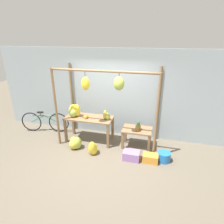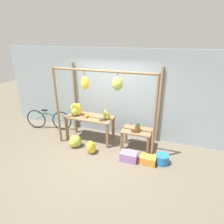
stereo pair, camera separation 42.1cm
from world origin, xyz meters
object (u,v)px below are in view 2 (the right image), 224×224
(banana_pile_on_table, at_px, (76,110))
(parked_bicycle, at_px, (49,120))
(orange_pile, at_px, (87,116))
(banana_pile_ground_left, at_px, (76,141))
(banana_pile_ground_right, at_px, (91,148))
(fruit_crate_white, at_px, (129,156))
(fruit_crate_purple, at_px, (148,160))
(papaya_pile, at_px, (106,115))
(blue_bucket, at_px, (162,159))
(pineapple_cluster, at_px, (138,127))

(banana_pile_on_table, bearing_deg, parked_bicycle, 170.27)
(orange_pile, distance_m, banana_pile_ground_left, 0.84)
(banana_pile_ground_right, xyz_separation_m, parked_bicycle, (-2.07, 0.88, 0.20))
(banana_pile_ground_right, height_order, fruit_crate_white, banana_pile_ground_right)
(banana_pile_on_table, distance_m, fruit_crate_white, 2.19)
(banana_pile_ground_right, bearing_deg, fruit_crate_purple, 1.85)
(banana_pile_ground_left, height_order, fruit_crate_white, banana_pile_ground_left)
(parked_bicycle, relative_size, papaya_pile, 5.66)
(parked_bicycle, bearing_deg, fruit_crate_white, -15.05)
(banana_pile_ground_left, distance_m, parked_bicycle, 1.66)
(banana_pile_ground_right, relative_size, papaya_pile, 1.43)
(blue_bucket, bearing_deg, fruit_crate_purple, -159.56)
(pineapple_cluster, relative_size, fruit_crate_purple, 0.73)
(papaya_pile, bearing_deg, banana_pile_ground_left, -145.46)
(orange_pile, xyz_separation_m, pineapple_cluster, (1.56, 0.06, -0.15))
(banana_pile_ground_left, bearing_deg, blue_bucket, 0.79)
(banana_pile_on_table, relative_size, orange_pile, 2.91)
(blue_bucket, xyz_separation_m, papaya_pile, (-1.75, 0.51, 0.80))
(blue_bucket, bearing_deg, banana_pile_on_table, 170.13)
(orange_pile, relative_size, banana_pile_ground_left, 0.35)
(pineapple_cluster, distance_m, fruit_crate_white, 0.86)
(fruit_crate_purple, bearing_deg, parked_bicycle, 167.33)
(banana_pile_on_table, xyz_separation_m, fruit_crate_purple, (2.42, -0.61, -0.87))
(orange_pile, distance_m, blue_bucket, 2.49)
(banana_pile_on_table, xyz_separation_m, pineapple_cluster, (1.98, -0.00, -0.28))
(banana_pile_ground_left, distance_m, blue_bucket, 2.54)
(banana_pile_ground_left, distance_m, banana_pile_ground_right, 0.61)
(pineapple_cluster, xyz_separation_m, banana_pile_ground_left, (-1.76, -0.51, -0.52))
(blue_bucket, bearing_deg, orange_pile, 169.81)
(parked_bicycle, distance_m, papaya_pile, 2.34)
(banana_pile_on_table, height_order, banana_pile_ground_right, banana_pile_on_table)
(pineapple_cluster, bearing_deg, papaya_pile, 178.40)
(banana_pile_on_table, distance_m, blue_bucket, 2.93)
(banana_pile_ground_right, height_order, parked_bicycle, parked_bicycle)
(banana_pile_ground_right, bearing_deg, pineapple_cluster, 29.53)
(banana_pile_ground_left, bearing_deg, banana_pile_on_table, 113.68)
(parked_bicycle, height_order, papaya_pile, papaya_pile)
(fruit_crate_white, distance_m, blue_bucket, 0.87)
(banana_pile_ground_left, relative_size, fruit_crate_white, 0.99)
(orange_pile, bearing_deg, papaya_pile, 8.16)
(banana_pile_on_table, xyz_separation_m, orange_pile, (0.42, -0.06, -0.13))
(pineapple_cluster, distance_m, blue_bucket, 1.08)
(parked_bicycle, distance_m, fruit_crate_purple, 3.77)
(pineapple_cluster, relative_size, banana_pile_ground_right, 0.70)
(banana_pile_on_table, bearing_deg, banana_pile_ground_right, -38.97)
(banana_pile_on_table, xyz_separation_m, papaya_pile, (1.01, 0.03, -0.05))
(parked_bicycle, bearing_deg, papaya_pile, -4.78)
(blue_bucket, distance_m, parked_bicycle, 4.08)
(orange_pile, relative_size, fruit_crate_white, 0.35)
(banana_pile_on_table, height_order, banana_pile_ground_left, banana_pile_on_table)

